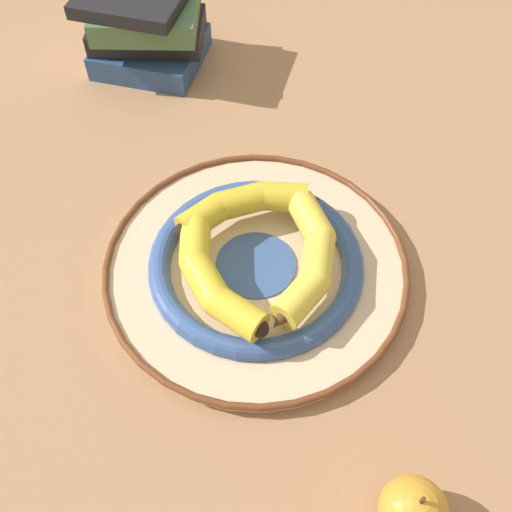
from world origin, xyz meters
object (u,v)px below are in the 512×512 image
at_px(banana_a, 310,260).
at_px(banana_c, 210,276).
at_px(book_stack, 145,27).
at_px(decorative_bowl, 256,265).
at_px(banana_b, 246,204).
at_px(apple, 413,511).

bearing_deg(banana_a, banana_c, 109.67).
height_order(banana_a, book_stack, book_stack).
xyz_separation_m(decorative_bowl, book_stack, (-0.33, 0.35, 0.05)).
height_order(banana_b, apple, apple).
height_order(book_stack, apple, book_stack).
distance_m(decorative_bowl, book_stack, 0.48).
relative_size(banana_a, book_stack, 0.97).
relative_size(decorative_bowl, banana_a, 1.89).
xyz_separation_m(decorative_bowl, banana_a, (0.07, 0.01, 0.04)).
xyz_separation_m(decorative_bowl, apple, (0.25, -0.23, 0.02)).
distance_m(banana_b, banana_c, 0.12).
relative_size(banana_a, apple, 2.62).
bearing_deg(banana_a, book_stack, 37.20).
height_order(decorative_bowl, banana_a, banana_a).
bearing_deg(apple, banana_c, 149.32).
height_order(banana_a, apple, apple).
height_order(decorative_bowl, apple, apple).
height_order(banana_c, book_stack, book_stack).
xyz_separation_m(decorative_bowl, banana_c, (-0.04, -0.06, 0.04)).
height_order(banana_b, banana_c, same).
xyz_separation_m(banana_c, book_stack, (-0.29, 0.40, 0.01)).
relative_size(decorative_bowl, banana_b, 2.34).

